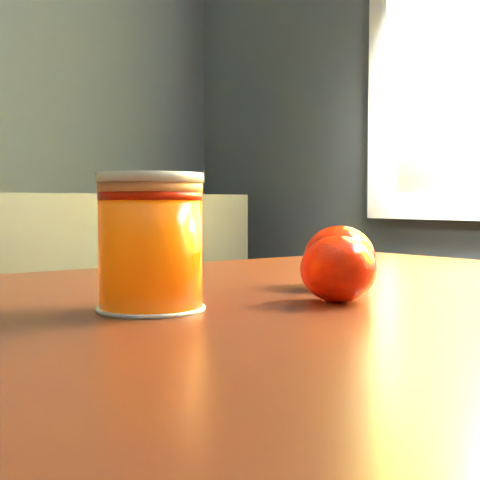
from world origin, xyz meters
TOP-DOWN VIEW (x-y plane):
  - table at (0.96, 0.07)m, footprint 1.12×0.84m
  - juice_glass at (0.83, 0.06)m, footprint 0.09×0.09m
  - orange_front at (0.99, 0.02)m, footprint 0.07×0.07m
  - orange_back at (1.06, 0.10)m, footprint 0.07×0.07m

SIDE VIEW (x-z plane):
  - table at x=0.96m, z-range 0.29..1.08m
  - orange_front at x=0.99m, z-range 0.79..0.85m
  - orange_back at x=1.06m, z-range 0.79..0.85m
  - juice_glass at x=0.83m, z-range 0.79..0.89m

